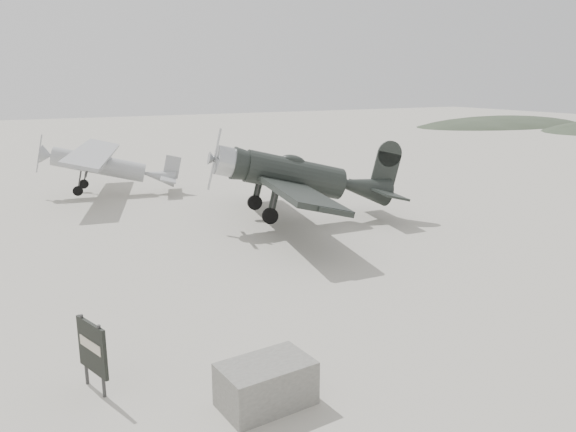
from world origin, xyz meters
name	(u,v)px	position (x,y,z in m)	size (l,w,h in m)	color
ground	(378,286)	(0.00, 0.00, 0.00)	(160.00, 160.00, 0.00)	#A9A596
hill_northeast	(502,125)	(50.00, 40.00, 0.00)	(32.00, 16.00, 5.20)	#313B2B
lowwing_monoplane	(303,177)	(1.66, 7.48, 1.95)	(8.27, 11.49, 3.69)	black
highwing_monoplane	(105,162)	(-4.49, 17.44, 1.75)	(7.06, 9.82, 2.79)	gray
equipment_block	(266,384)	(-5.58, -4.00, 0.42)	(1.69, 1.06, 0.85)	#615F5A
sign_board	(92,349)	(-8.31, -2.00, 0.89)	(0.38, 1.00, 1.48)	#333333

